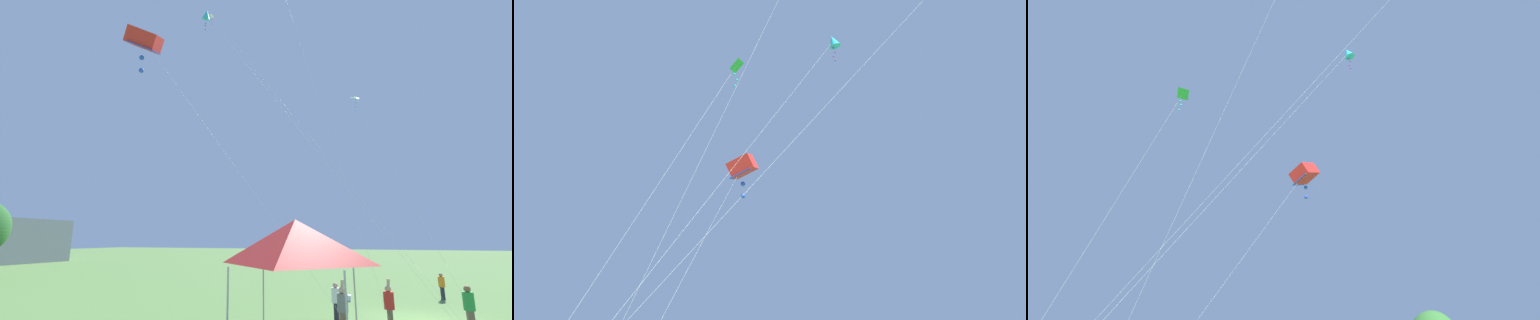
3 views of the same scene
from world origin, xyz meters
TOP-DOWN VIEW (x-y plane):
  - ground_plane at (0.00, 0.00)m, footprint 220.00×220.00m
  - festival_tent at (-8.39, 3.68)m, footprint 3.19×3.19m
  - cooler_box at (3.98, 3.42)m, footprint 0.48×0.37m
  - person_red_shirt at (-2.47, 1.25)m, footprint 0.41×0.41m
  - person_grey_shirt at (-3.71, 2.96)m, footprint 0.41×0.41m
  - person_orange_shirt at (6.22, -1.96)m, footprint 0.36×0.36m
  - person_white_shirt at (-1.49, 3.46)m, footprint 0.39×0.39m
  - person_green_shirt at (-1.80, -1.72)m, footprint 0.41×0.41m
  - kite_red_box_0 at (-4.88, 12.33)m, footprint 2.56×10.76m
  - kite_green_delta_1 at (2.35, 2.08)m, footprint 4.61×4.61m
  - kite_white_delta_2 at (8.15, 14.43)m, footprint 10.98×17.47m
  - kite_cyan_diamond_4 at (1.20, 11.98)m, footprint 3.60×13.85m

SIDE VIEW (x-z plane):
  - ground_plane at x=0.00m, z-range 0.00..0.00m
  - cooler_box at x=3.98m, z-range 0.00..0.33m
  - person_orange_shirt at x=6.22m, z-range 0.06..1.60m
  - person_white_shirt at x=-1.49m, z-range 0.06..1.69m
  - person_green_shirt at x=-1.80m, z-range 0.07..1.82m
  - person_red_shirt at x=-2.47m, z-range -0.03..1.94m
  - person_grey_shirt at x=-3.71m, z-range -0.03..1.97m
  - festival_tent at x=-8.39m, z-range 1.43..5.54m
  - kite_green_delta_1 at x=2.35m, z-range 5.64..17.90m
  - kite_red_box_0 at x=-4.88m, z-range 6.41..21.07m
  - kite_cyan_diamond_4 at x=1.20m, z-range 9.41..29.27m
  - kite_white_delta_2 at x=8.15m, z-range 10.88..36.44m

